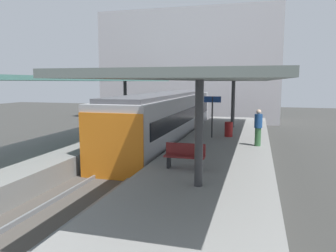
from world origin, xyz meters
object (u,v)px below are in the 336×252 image
at_px(platform_sign, 212,107).
at_px(passenger_mid_platform, 258,127).
at_px(commuter_train, 166,119).
at_px(platform_bench, 185,155).
at_px(passenger_near_bench, 133,113).
at_px(litter_bin, 229,129).

distance_m(platform_sign, passenger_mid_platform, 3.01).
xyz_separation_m(commuter_train, platform_bench, (3.00, -8.22, -0.26)).
height_order(passenger_near_bench, passenger_mid_platform, passenger_mid_platform).
distance_m(commuter_train, platform_sign, 3.63).
relative_size(litter_bin, passenger_near_bench, 0.49).
relative_size(platform_bench, platform_sign, 0.63).
bearing_deg(passenger_near_bench, platform_bench, -59.45).
height_order(litter_bin, passenger_near_bench, passenger_near_bench).
relative_size(platform_sign, passenger_mid_platform, 1.29).
bearing_deg(passenger_near_bench, commuter_train, -32.23).
relative_size(passenger_near_bench, passenger_mid_platform, 0.95).
height_order(platform_bench, passenger_near_bench, passenger_near_bench).
bearing_deg(commuter_train, litter_bin, -17.10).
bearing_deg(passenger_near_bench, passenger_mid_platform, -32.36).
distance_m(platform_bench, passenger_mid_platform, 5.37).
bearing_deg(platform_sign, commuter_train, 149.98).
distance_m(platform_bench, litter_bin, 7.08).
xyz_separation_m(platform_sign, litter_bin, (0.84, 0.57, -1.22)).
height_order(commuter_train, litter_bin, commuter_train).
xyz_separation_m(litter_bin, passenger_near_bench, (-6.83, 3.05, 0.44)).
bearing_deg(commuter_train, passenger_near_bench, 147.77).
height_order(commuter_train, platform_bench, commuter_train).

